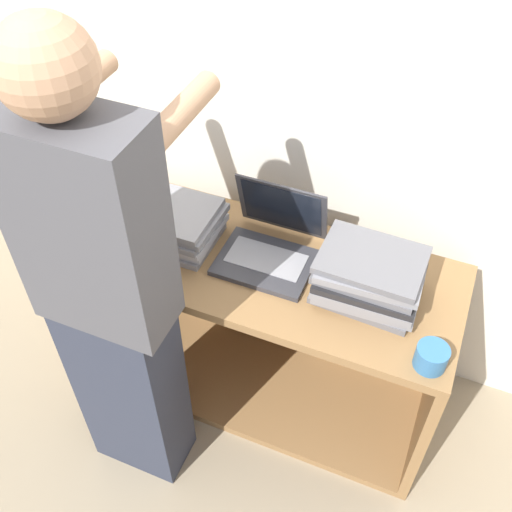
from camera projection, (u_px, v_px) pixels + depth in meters
The scene contains 8 objects.
ground_plane at pixel (238, 436), 2.43m from camera, with size 12.00×12.00×0.00m, color gray.
wall_back at pixel (309, 94), 2.01m from camera, with size 8.00×0.05×2.40m.
cart at pixel (271, 317), 2.40m from camera, with size 1.38×0.55×0.74m.
laptop_open at pixel (271, 244), 2.08m from camera, with size 0.33×0.31×0.26m.
laptop_stack_left at pixel (171, 222), 2.13m from camera, with size 0.35×0.27×0.15m.
laptop_stack_right at pixel (370, 277), 1.93m from camera, with size 0.34×0.27×0.17m.
person at pixel (110, 300), 1.78m from camera, with size 0.40×0.54×1.76m.
mug at pixel (431, 357), 1.77m from camera, with size 0.10×0.10×0.08m.
Camera 1 is at (0.53, -1.07, 2.25)m, focal length 42.00 mm.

